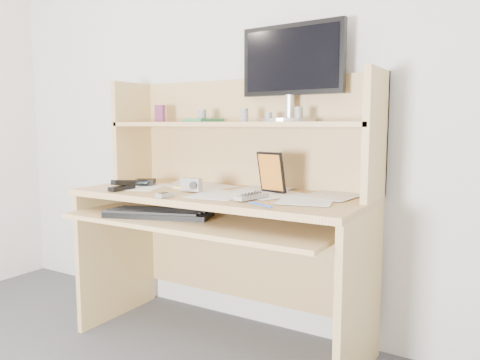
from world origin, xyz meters
The scene contains 19 objects.
back_wall centered at (0.00, 1.80, 1.25)m, with size 3.60×0.04×2.50m, color silver.
desk centered at (0.00, 1.56, 0.69)m, with size 1.40×0.70×1.30m.
paper_clutter centered at (0.00, 1.48, 0.75)m, with size 1.32×0.54×0.01m, color white.
keyboard centered at (-0.19, 1.26, 0.67)m, with size 0.51×0.32×0.03m.
tv_remote centered at (0.24, 1.36, 0.76)m, with size 0.05×0.18×0.02m, color gray.
flip_phone centered at (-0.12, 1.22, 0.77)m, with size 0.04×0.08×0.02m, color #A7A7A9.
stapler centered at (-0.44, 1.29, 0.78)m, with size 0.04×0.15×0.04m, color black.
wallet centered at (-0.48, 1.49, 0.77)m, with size 0.10×0.08×0.02m, color black.
sticky_note_pad centered at (-0.23, 1.51, 0.75)m, with size 0.08×0.08×0.01m, color yellow.
digital_camera centered at (-0.11, 1.41, 0.79)m, with size 0.10×0.04×0.06m, color #AEAEB0.
game_case centered at (0.24, 1.55, 0.85)m, with size 0.13×0.01×0.19m, color black.
blue_pen centered at (0.36, 1.23, 0.76)m, with size 0.01×0.01×0.14m, color blue.
card_box centered at (-0.50, 1.64, 1.13)m, with size 0.07×0.02×0.09m, color maroon.
shelf_book centered at (-0.21, 1.65, 1.09)m, with size 0.13×0.18×0.02m, color #34834A.
chip_stack_a centered at (-0.19, 1.61, 1.11)m, with size 0.05×0.05×0.06m, color black.
chip_stack_b centered at (0.07, 1.59, 1.11)m, with size 0.04×0.04×0.06m, color silver.
chip_stack_c centered at (0.17, 1.65, 1.10)m, with size 0.04×0.04×0.04m, color black.
chip_stack_d centered at (0.34, 1.62, 1.11)m, with size 0.04×0.04×0.07m, color white.
monitor centered at (0.26, 1.71, 1.32)m, with size 0.53×0.26×0.46m.
Camera 1 is at (1.21, -0.34, 1.07)m, focal length 35.00 mm.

